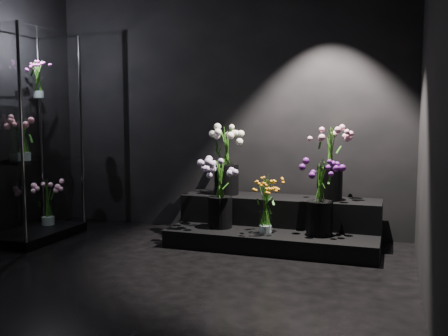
% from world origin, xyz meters
% --- Properties ---
extents(floor, '(4.00, 4.00, 0.00)m').
position_xyz_m(floor, '(0.00, 0.00, 0.00)').
color(floor, black).
rests_on(floor, ground).
extents(wall_back, '(4.00, 0.00, 4.00)m').
position_xyz_m(wall_back, '(0.00, 2.00, 1.40)').
color(wall_back, black).
rests_on(wall_back, floor).
extents(wall_right, '(0.00, 4.00, 4.00)m').
position_xyz_m(wall_right, '(2.00, 0.00, 1.40)').
color(wall_right, black).
rests_on(wall_right, floor).
extents(display_riser, '(2.00, 0.89, 0.44)m').
position_xyz_m(display_riser, '(0.69, 1.60, 0.18)').
color(display_riser, black).
rests_on(display_riser, floor).
extents(display_case, '(0.57, 0.96, 2.11)m').
position_xyz_m(display_case, '(-1.69, 0.95, 1.05)').
color(display_case, black).
rests_on(display_case, floor).
extents(bouquet_orange_bells, '(0.31, 0.31, 0.54)m').
position_xyz_m(bouquet_orange_bells, '(0.65, 1.29, 0.44)').
color(bouquet_orange_bells, white).
rests_on(bouquet_orange_bells, display_riser).
extents(bouquet_lilac, '(0.43, 0.43, 0.66)m').
position_xyz_m(bouquet_lilac, '(0.18, 1.37, 0.55)').
color(bouquet_lilac, black).
rests_on(bouquet_lilac, display_riser).
extents(bouquet_purple, '(0.37, 0.37, 0.71)m').
position_xyz_m(bouquet_purple, '(1.15, 1.37, 0.56)').
color(bouquet_purple, black).
rests_on(bouquet_purple, display_riser).
extents(bouquet_cream_roses, '(0.50, 0.50, 0.69)m').
position_xyz_m(bouquet_cream_roses, '(0.13, 1.71, 0.84)').
color(bouquet_cream_roses, black).
rests_on(bouquet_cream_roses, display_riser).
extents(bouquet_pink_roses, '(0.46, 0.46, 0.70)m').
position_xyz_m(bouquet_pink_roses, '(1.19, 1.69, 0.85)').
color(bouquet_pink_roses, black).
rests_on(bouquet_pink_roses, display_riser).
extents(bouquet_case_pink, '(0.38, 0.38, 0.46)m').
position_xyz_m(bouquet_case_pink, '(-1.67, 0.81, 1.06)').
color(bouquet_case_pink, white).
rests_on(bouquet_case_pink, display_case).
extents(bouquet_case_magenta, '(0.26, 0.26, 0.40)m').
position_xyz_m(bouquet_case_magenta, '(-1.71, 1.09, 1.65)').
color(bouquet_case_magenta, white).
rests_on(bouquet_case_magenta, display_case).
extents(bouquet_case_base_pink, '(0.41, 0.41, 0.50)m').
position_xyz_m(bouquet_case_base_pink, '(-1.71, 1.18, 0.36)').
color(bouquet_case_base_pink, white).
rests_on(bouquet_case_base_pink, display_case).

